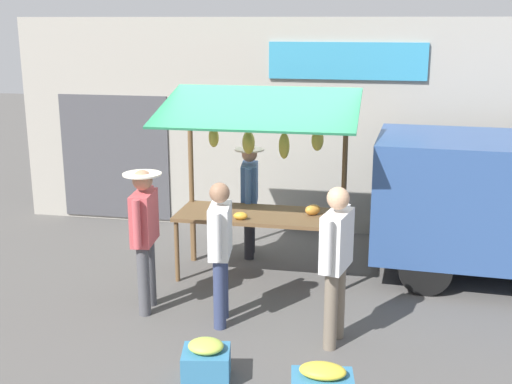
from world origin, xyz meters
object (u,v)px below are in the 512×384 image
shopper_with_shopping_bag (336,254)px  shopper_with_ponytail (220,243)px  shopper_in_striped_shirt (145,228)px  market_stall (262,163)px  vendor_with_sunhat (250,192)px  produce_crate_side (206,362)px

shopper_with_shopping_bag → shopper_with_ponytail: shopper_with_shopping_bag is taller
shopper_with_shopping_bag → shopper_in_striped_shirt: size_ratio=1.01×
shopper_in_striped_shirt → market_stall: bearing=-46.1°
vendor_with_sunhat → shopper_with_shopping_bag: size_ratio=0.94×
vendor_with_sunhat → shopper_with_ponytail: shopper_with_ponytail is taller
market_stall → shopper_in_striped_shirt: size_ratio=1.46×
market_stall → shopper_with_shopping_bag: size_ratio=1.45×
shopper_in_striped_shirt → shopper_with_shopping_bag: bearing=-105.9°
vendor_with_sunhat → shopper_with_shopping_bag: 2.85m
market_stall → shopper_with_ponytail: size_ratio=1.52×
shopper_with_shopping_bag → shopper_with_ponytail: size_ratio=1.04×
market_stall → shopper_in_striped_shirt: (1.13, 1.33, -0.53)m
market_stall → shopper_with_shopping_bag: bearing=122.8°
vendor_with_sunhat → shopper_with_ponytail: bearing=-4.6°
shopper_with_ponytail → vendor_with_sunhat: bearing=-4.2°
market_stall → shopper_with_ponytail: market_stall is taller
shopper_in_striped_shirt → vendor_with_sunhat: bearing=-27.4°
produce_crate_side → vendor_with_sunhat: bearing=-85.2°
shopper_in_striped_shirt → produce_crate_side: shopper_in_striped_shirt is taller
shopper_with_shopping_bag → produce_crate_side: shopper_with_shopping_bag is taller
shopper_in_striped_shirt → produce_crate_side: size_ratio=3.32×
vendor_with_sunhat → produce_crate_side: vendor_with_sunhat is taller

